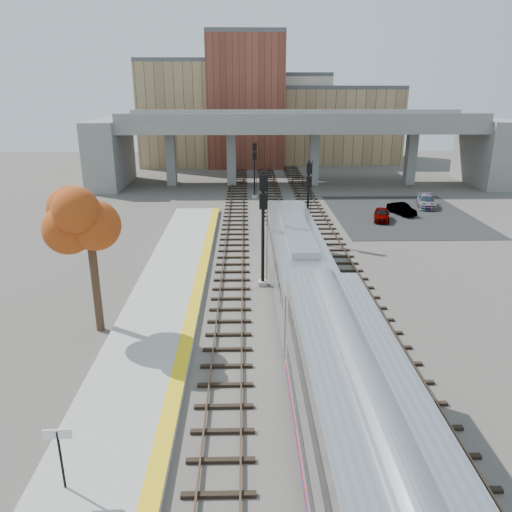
# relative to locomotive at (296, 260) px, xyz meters

# --- Properties ---
(ground) EXTENTS (160.00, 160.00, 0.00)m
(ground) POSITION_rel_locomotive_xyz_m (-1.00, -8.00, -2.28)
(ground) COLOR #47423D
(ground) RESTS_ON ground
(platform) EXTENTS (4.50, 60.00, 0.35)m
(platform) POSITION_rel_locomotive_xyz_m (-8.25, -8.00, -2.10)
(platform) COLOR #9E9E99
(platform) RESTS_ON ground
(yellow_strip) EXTENTS (0.70, 60.00, 0.01)m
(yellow_strip) POSITION_rel_locomotive_xyz_m (-6.35, -8.00, -1.92)
(yellow_strip) COLOR yellow
(yellow_strip) RESTS_ON platform
(tracks) EXTENTS (10.70, 95.00, 0.25)m
(tracks) POSITION_rel_locomotive_xyz_m (-0.07, 4.50, -2.20)
(tracks) COLOR black
(tracks) RESTS_ON ground
(overpass) EXTENTS (54.00, 12.00, 9.50)m
(overpass) POSITION_rel_locomotive_xyz_m (3.92, 37.00, 3.53)
(overpass) COLOR slate
(overpass) RESTS_ON ground
(buildings_far) EXTENTS (43.00, 21.00, 20.60)m
(buildings_far) POSITION_rel_locomotive_xyz_m (0.26, 58.57, 5.60)
(buildings_far) COLOR tan
(buildings_far) RESTS_ON ground
(parking_lot) EXTENTS (14.00, 18.00, 0.04)m
(parking_lot) POSITION_rel_locomotive_xyz_m (13.00, 20.00, -2.26)
(parking_lot) COLOR black
(parking_lot) RESTS_ON ground
(locomotive) EXTENTS (3.02, 19.05, 4.10)m
(locomotive) POSITION_rel_locomotive_xyz_m (0.00, 0.00, 0.00)
(locomotive) COLOR #A8AAB2
(locomotive) RESTS_ON ground
(signal_mast_near) EXTENTS (0.60, 0.64, 7.69)m
(signal_mast_near) POSITION_rel_locomotive_xyz_m (-2.10, 1.26, 1.65)
(signal_mast_near) COLOR #9E9E99
(signal_mast_near) RESTS_ON ground
(signal_mast_mid) EXTENTS (0.60, 0.64, 6.96)m
(signal_mast_mid) POSITION_rel_locomotive_xyz_m (2.00, 10.75, 1.16)
(signal_mast_mid) COLOR #9E9E99
(signal_mast_mid) RESTS_ON ground
(signal_mast_far) EXTENTS (0.60, 0.64, 6.54)m
(signal_mast_far) POSITION_rel_locomotive_xyz_m (-2.10, 28.51, 0.87)
(signal_mast_far) COLOR #9E9E99
(signal_mast_far) RESTS_ON ground
(station_sign) EXTENTS (0.90, 0.10, 2.27)m
(station_sign) POSITION_rel_locomotive_xyz_m (-9.22, -16.72, -0.30)
(station_sign) COLOR black
(station_sign) RESTS_ON platform
(tree) EXTENTS (3.60, 3.60, 8.43)m
(tree) POSITION_rel_locomotive_xyz_m (-11.28, -4.93, 3.97)
(tree) COLOR #382619
(tree) RESTS_ON ground
(car_a) EXTENTS (2.29, 3.88, 1.24)m
(car_a) POSITION_rel_locomotive_xyz_m (10.27, 17.73, -1.62)
(car_a) COLOR #99999E
(car_a) RESTS_ON parking_lot
(car_b) EXTENTS (2.43, 3.74, 1.17)m
(car_b) POSITION_rel_locomotive_xyz_m (12.96, 20.09, -1.65)
(car_b) COLOR #99999E
(car_b) RESTS_ON parking_lot
(car_c) EXTENTS (2.82, 4.78, 1.30)m
(car_c) POSITION_rel_locomotive_xyz_m (16.64, 23.30, -1.59)
(car_c) COLOR #99999E
(car_c) RESTS_ON parking_lot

